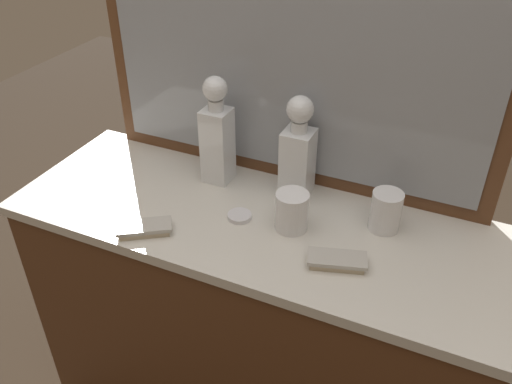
% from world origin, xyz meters
% --- Properties ---
extents(dresser, '(1.31, 0.48, 0.81)m').
position_xyz_m(dresser, '(0.00, 0.00, 0.41)').
color(dresser, brown).
rests_on(dresser, ground_plane).
extents(dresser_mirror, '(1.11, 0.03, 0.80)m').
position_xyz_m(dresser_mirror, '(0.00, 0.22, 1.21)').
color(dresser_mirror, brown).
rests_on(dresser_mirror, dresser).
extents(crystal_decanter_left, '(0.07, 0.07, 0.31)m').
position_xyz_m(crystal_decanter_left, '(-0.17, 0.13, 0.94)').
color(crystal_decanter_left, white).
rests_on(crystal_decanter_left, dresser).
extents(crystal_decanter_right, '(0.08, 0.08, 0.29)m').
position_xyz_m(crystal_decanter_right, '(0.05, 0.15, 0.93)').
color(crystal_decanter_right, white).
rests_on(crystal_decanter_right, dresser).
extents(crystal_tumbler_far_left, '(0.08, 0.08, 0.10)m').
position_xyz_m(crystal_tumbler_far_left, '(0.31, 0.09, 0.86)').
color(crystal_tumbler_far_left, white).
rests_on(crystal_tumbler_far_left, dresser).
extents(crystal_tumbler_far_right, '(0.08, 0.08, 0.10)m').
position_xyz_m(crystal_tumbler_far_right, '(0.10, -0.00, 0.86)').
color(crystal_tumbler_far_right, white).
rests_on(crystal_tumbler_far_right, dresser).
extents(silver_brush_front, '(0.15, 0.10, 0.02)m').
position_xyz_m(silver_brush_front, '(0.24, -0.09, 0.83)').
color(silver_brush_front, '#B7A88C').
rests_on(silver_brush_front, dresser).
extents(silver_brush_right, '(0.15, 0.12, 0.02)m').
position_xyz_m(silver_brush_right, '(-0.23, -0.17, 0.83)').
color(silver_brush_right, '#B7A88C').
rests_on(silver_brush_right, dresser).
extents(porcelain_dish, '(0.06, 0.06, 0.01)m').
position_xyz_m(porcelain_dish, '(-0.04, -0.02, 0.82)').
color(porcelain_dish, silver).
rests_on(porcelain_dish, dresser).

